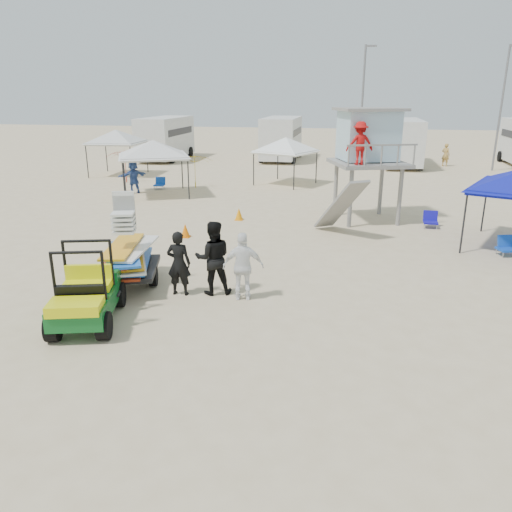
% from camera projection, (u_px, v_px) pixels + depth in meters
% --- Properties ---
extents(ground, '(140.00, 140.00, 0.00)m').
position_uv_depth(ground, '(201.00, 365.00, 9.67)').
color(ground, beige).
rests_on(ground, ground).
extents(utility_cart, '(1.78, 2.63, 1.82)m').
position_uv_depth(utility_cart, '(84.00, 288.00, 11.21)').
color(utility_cart, '#0D561F').
rests_on(utility_cart, ground).
extents(surf_trailer, '(1.89, 2.73, 2.28)m').
position_uv_depth(surf_trailer, '(129.00, 254.00, 13.36)').
color(surf_trailer, black).
rests_on(surf_trailer, ground).
extents(man_left, '(0.64, 0.44, 1.71)m').
position_uv_depth(man_left, '(179.00, 263.00, 12.83)').
color(man_left, black).
rests_on(man_left, ground).
extents(man_mid, '(1.13, 0.99, 1.95)m').
position_uv_depth(man_mid, '(213.00, 258.00, 12.87)').
color(man_mid, black).
rests_on(man_mid, ground).
extents(man_right, '(1.10, 0.63, 1.76)m').
position_uv_depth(man_right, '(243.00, 267.00, 12.51)').
color(man_right, white).
rests_on(man_right, ground).
extents(lifeguard_tower, '(3.47, 3.47, 4.38)m').
position_uv_depth(lifeguard_tower, '(368.00, 140.00, 19.84)').
color(lifeguard_tower, gray).
rests_on(lifeguard_tower, ground).
extents(canopy_white_a, '(4.31, 4.31, 3.19)m').
position_uv_depth(canopy_white_a, '(153.00, 143.00, 25.07)').
color(canopy_white_a, black).
rests_on(canopy_white_a, ground).
extents(canopy_white_b, '(3.15, 3.15, 3.26)m').
position_uv_depth(canopy_white_b, '(116.00, 132.00, 31.36)').
color(canopy_white_b, black).
rests_on(canopy_white_b, ground).
extents(canopy_white_c, '(3.66, 3.66, 3.07)m').
position_uv_depth(canopy_white_c, '(286.00, 140.00, 28.19)').
color(canopy_white_c, black).
rests_on(canopy_white_c, ground).
extents(umbrella_a, '(2.75, 2.78, 1.92)m').
position_uv_depth(umbrella_a, '(125.00, 166.00, 29.17)').
color(umbrella_a, red).
rests_on(umbrella_a, ground).
extents(umbrella_b, '(2.78, 2.79, 1.83)m').
position_uv_depth(umbrella_b, '(195.00, 171.00, 27.61)').
color(umbrella_b, gold).
rests_on(umbrella_b, ground).
extents(cone_near, '(0.34, 0.34, 0.50)m').
position_uv_depth(cone_near, '(239.00, 214.00, 20.69)').
color(cone_near, orange).
rests_on(cone_near, ground).
extents(cone_far, '(0.34, 0.34, 0.50)m').
position_uv_depth(cone_far, '(185.00, 231.00, 18.21)').
color(cone_far, orange).
rests_on(cone_far, ground).
extents(beach_chair_a, '(0.59, 0.64, 0.64)m').
position_uv_depth(beach_chair_a, '(160.00, 183.00, 27.46)').
color(beach_chair_a, '#1041AF').
rests_on(beach_chair_a, ground).
extents(beach_chair_b, '(0.66, 0.71, 0.64)m').
position_uv_depth(beach_chair_b, '(506.00, 246.00, 16.18)').
color(beach_chair_b, '#1043B5').
rests_on(beach_chair_b, ground).
extents(beach_chair_c, '(0.56, 0.60, 0.64)m').
position_uv_depth(beach_chair_c, '(431.00, 219.00, 19.54)').
color(beach_chair_c, '#140EA2').
rests_on(beach_chair_c, ground).
extents(rv_far_left, '(2.64, 6.80, 3.25)m').
position_uv_depth(rv_far_left, '(166.00, 136.00, 39.27)').
color(rv_far_left, silver).
rests_on(rv_far_left, ground).
extents(rv_mid_left, '(2.65, 6.50, 3.25)m').
position_uv_depth(rv_mid_left, '(281.00, 137.00, 39.04)').
color(rv_mid_left, silver).
rests_on(rv_mid_left, ground).
extents(rv_mid_right, '(2.64, 7.00, 3.25)m').
position_uv_depth(rv_mid_right, '(402.00, 140.00, 36.01)').
color(rv_mid_right, silver).
rests_on(rv_mid_right, ground).
extents(light_pole_left, '(0.14, 0.14, 8.00)m').
position_uv_depth(light_pole_left, '(362.00, 110.00, 33.08)').
color(light_pole_left, slate).
rests_on(light_pole_left, ground).
extents(light_pole_right, '(0.14, 0.14, 8.00)m').
position_uv_depth(light_pole_right, '(501.00, 110.00, 32.84)').
color(light_pole_right, slate).
rests_on(light_pole_right, ground).
extents(distant_beachgoers, '(18.81, 15.07, 1.72)m').
position_uv_depth(distant_beachgoers, '(217.00, 171.00, 28.15)').
color(distant_beachgoers, tan).
rests_on(distant_beachgoers, ground).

